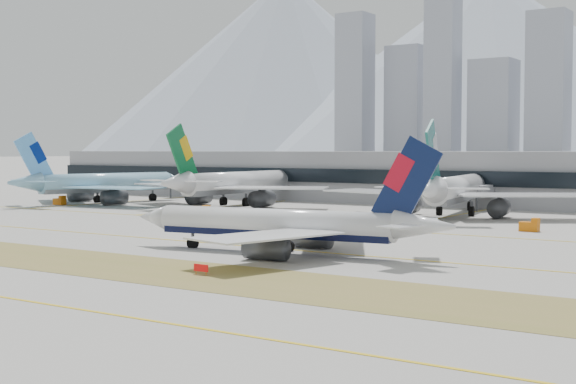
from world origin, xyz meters
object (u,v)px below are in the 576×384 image
Objects in this scene: widebody_eva at (232,184)px; terminal at (450,177)px; taxiing_airliner at (285,225)px; widebody_cathay at (454,191)px; widebody_korean at (100,184)px.

terminal is (44.61, 47.04, 1.55)m from widebody_eva.
taxiing_airliner is at bearing -78.93° from terminal.
taxiing_airliner is 103.40m from widebody_eva.
widebody_cathay is at bearing -90.94° from widebody_eva.
widebody_eva is at bearing 81.65° from widebody_cathay.
widebody_korean is 0.92× the size of widebody_cathay.
taxiing_airliner is 0.86× the size of widebody_cathay.
widebody_korean reaches higher than taxiing_airliner.
terminal is (-24.28, 124.13, 3.26)m from taxiing_airliner.
taxiing_airliner is at bearing -140.51° from widebody_eva.
widebody_cathay reaches higher than terminal.
widebody_cathay reaches higher than taxiing_airliner.
terminal is at bearing 13.41° from widebody_cathay.
widebody_eva reaches higher than widebody_cathay.
taxiing_airliner is at bearing -107.02° from widebody_korean.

